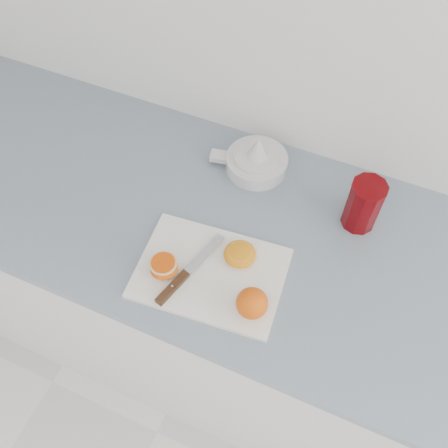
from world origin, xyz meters
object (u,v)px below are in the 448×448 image
(half_orange, at_px, (164,267))
(red_tumbler, at_px, (363,206))
(citrus_juicer, at_px, (256,160))
(cutting_board, at_px, (211,273))
(counter, at_px, (258,315))

(half_orange, height_order, red_tumbler, red_tumbler)
(citrus_juicer, bearing_deg, red_tumbler, -11.96)
(cutting_board, bearing_deg, counter, 59.59)
(half_orange, xyz_separation_m, citrus_juicer, (0.07, 0.38, -0.00))
(half_orange, bearing_deg, citrus_juicer, 79.32)
(cutting_board, xyz_separation_m, half_orange, (-0.09, -0.04, 0.03))
(counter, height_order, half_orange, half_orange)
(counter, xyz_separation_m, red_tumbler, (0.18, 0.13, 0.51))
(counter, xyz_separation_m, cutting_board, (-0.09, -0.15, 0.45))
(counter, distance_m, half_orange, 0.54)
(counter, relative_size, cutting_board, 7.40)
(cutting_board, height_order, half_orange, half_orange)
(cutting_board, height_order, red_tumbler, red_tumbler)
(counter, height_order, red_tumbler, red_tumbler)
(red_tumbler, bearing_deg, counter, -144.25)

